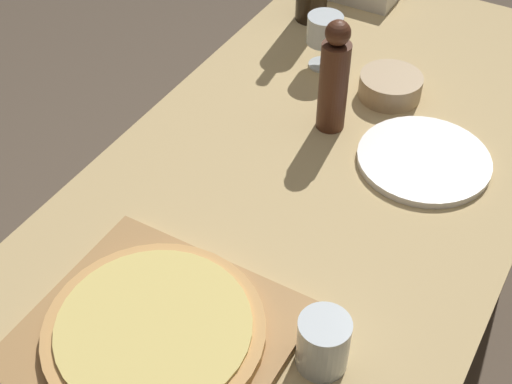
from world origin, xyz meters
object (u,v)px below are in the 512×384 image
pizza (154,329)px  small_bowl (390,86)px  wine_glass (325,31)px  pepper_mill (334,79)px

pizza → small_bowl: small_bowl is taller
wine_glass → small_bowl: 0.18m
pepper_mill → wine_glass: size_ratio=1.93×
wine_glass → small_bowl: size_ratio=0.94×
pepper_mill → small_bowl: 0.19m
small_bowl → pepper_mill: bearing=-112.9°
pizza → small_bowl: (0.06, 0.74, -0.01)m
pizza → small_bowl: size_ratio=2.49×
wine_glass → pizza: bearing=-82.2°
pizza → small_bowl: bearing=85.0°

